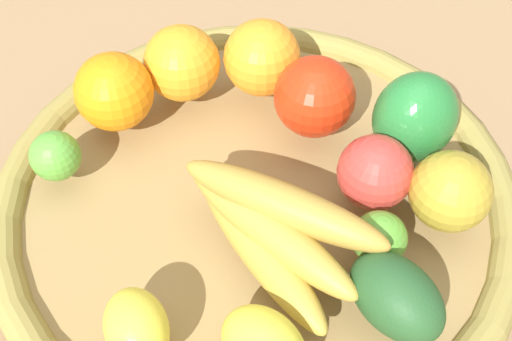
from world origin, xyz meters
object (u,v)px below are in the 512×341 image
object	(u,v)px
orange_0	(114,92)
avocado	(396,297)
apple_2	(450,191)
apple_1	(375,172)
lemon_1	(136,327)
orange_2	(182,63)
lime_1	(55,156)
banana_bunch	(272,227)
lime_0	(380,238)
orange_1	(262,58)
bell_pepper	(415,117)
apple_0	(315,97)

from	to	relation	value
orange_0	avocado	world-z (taller)	orange_0
orange_0	apple_2	size ratio (longest dim) A/B	1.08
apple_1	lemon_1	world-z (taller)	apple_1
orange_2	lime_1	xyz separation A→B (m)	(0.09, -0.12, -0.01)
banana_bunch	lime_0	bearing A→B (deg)	79.25
lemon_1	banana_bunch	bearing A→B (deg)	120.92
lime_1	avocado	bearing A→B (deg)	54.55
banana_bunch	orange_0	world-z (taller)	orange_0
orange_2	banana_bunch	world-z (taller)	orange_2
orange_1	apple_1	bearing A→B (deg)	25.26
apple_1	orange_2	bearing A→B (deg)	-136.38
apple_2	lime_0	bearing A→B (deg)	-66.54
lemon_1	bell_pepper	xyz separation A→B (m)	(-0.15, 0.25, 0.02)
orange_1	avocado	world-z (taller)	orange_1
orange_1	avocado	distance (m)	0.27
bell_pepper	apple_2	xyz separation A→B (m)	(0.08, 0.01, -0.01)
banana_bunch	lime_1	size ratio (longest dim) A/B	3.88
orange_2	orange_1	world-z (taller)	orange_1
orange_0	lime_1	distance (m)	0.08
apple_1	orange_1	bearing A→B (deg)	-154.74
orange_0	apple_0	world-z (taller)	apple_0
banana_bunch	orange_0	distance (m)	0.21
orange_0	bell_pepper	distance (m)	0.27
orange_1	bell_pepper	size ratio (longest dim) A/B	0.86
lime_0	orange_0	world-z (taller)	orange_0
lime_0	lemon_1	bearing A→B (deg)	-75.70
lime_0	apple_0	bearing A→B (deg)	-171.63
apple_1	orange_1	world-z (taller)	orange_1
bell_pepper	apple_1	bearing A→B (deg)	28.61
apple_2	orange_2	bearing A→B (deg)	-132.49
orange_0	lemon_1	world-z (taller)	orange_0
apple_1	orange_1	size ratio (longest dim) A/B	0.86
lime_0	avocado	world-z (taller)	avocado
avocado	bell_pepper	distance (m)	0.17
apple_0	lemon_1	world-z (taller)	apple_0
avocado	lime_0	bearing A→B (deg)	176.70
apple_2	orange_0	bearing A→B (deg)	-120.18
orange_2	lime_0	size ratio (longest dim) A/B	1.66
banana_bunch	orange_1	size ratio (longest dim) A/B	2.32
apple_0	bell_pepper	distance (m)	0.09
orange_2	avocado	world-z (taller)	orange_2
lime_1	orange_2	bearing A→B (deg)	126.92
orange_2	apple_1	distance (m)	0.22
orange_2	apple_2	distance (m)	0.28
lime_1	orange_1	bearing A→B (deg)	113.46
orange_2	orange_0	xyz separation A→B (m)	(0.03, -0.06, -0.00)
orange_2	banana_bunch	bearing A→B (deg)	15.33
orange_2	lime_0	bearing A→B (deg)	32.78
banana_bunch	apple_2	size ratio (longest dim) A/B	2.57
lemon_1	apple_2	size ratio (longest dim) A/B	0.92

